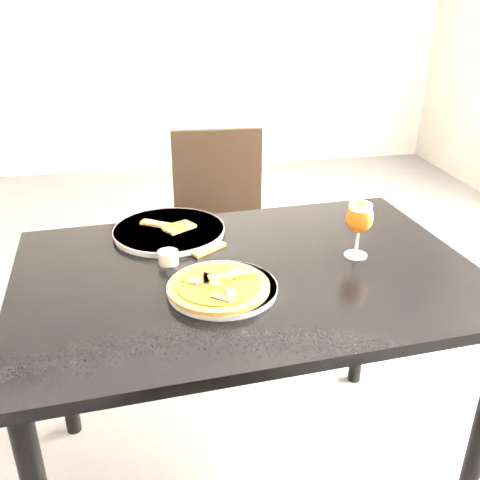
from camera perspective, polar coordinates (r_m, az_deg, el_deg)
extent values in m
plane|color=#57575A|center=(2.09, -7.46, -17.83)|extent=(6.00, 6.00, 0.00)
cube|color=black|center=(1.41, 0.79, -3.72)|extent=(1.25, 0.88, 0.03)
cylinder|color=black|center=(1.61, 24.24, -18.58)|extent=(0.05, 0.05, 0.72)
cylinder|color=black|center=(1.87, -18.65, -10.71)|extent=(0.05, 0.05, 0.72)
cylinder|color=black|center=(2.05, 12.94, -6.50)|extent=(0.05, 0.05, 0.72)
cube|color=black|center=(2.27, -1.83, -0.41)|extent=(0.42, 0.42, 0.04)
cylinder|color=black|center=(2.23, -5.51, -7.80)|extent=(0.03, 0.03, 0.42)
cylinder|color=black|center=(2.26, 2.93, -7.17)|extent=(0.03, 0.03, 0.42)
cylinder|color=black|center=(2.51, -5.94, -3.72)|extent=(0.03, 0.03, 0.42)
cylinder|color=black|center=(2.54, 1.52, -3.22)|extent=(0.03, 0.03, 0.42)
cube|color=black|center=(2.35, -2.43, 6.87)|extent=(0.39, 0.04, 0.41)
cylinder|color=silver|center=(1.31, -1.91, -5.16)|extent=(0.33, 0.33, 0.01)
cylinder|color=#9B6925|center=(1.29, -2.30, -4.97)|extent=(0.25, 0.25, 0.01)
cylinder|color=#B03C0E|center=(1.29, -2.30, -4.67)|extent=(0.20, 0.20, 0.01)
cube|color=#49331F|center=(1.29, -1.14, -4.40)|extent=(0.05, 0.02, 0.00)
cube|color=#49331F|center=(1.32, -1.99, -3.56)|extent=(0.04, 0.05, 0.00)
cube|color=#49331F|center=(1.31, -4.70, -3.91)|extent=(0.05, 0.05, 0.00)
cube|color=#49331F|center=(1.27, -3.16, -4.93)|extent=(0.05, 0.05, 0.00)
cube|color=#49331F|center=(1.25, -1.41, -5.38)|extent=(0.04, 0.05, 0.00)
ellipsoid|color=#E4C74A|center=(1.29, -1.68, -4.17)|extent=(0.02, 0.02, 0.01)
ellipsoid|color=#E4C74A|center=(1.34, -1.94, -3.11)|extent=(0.02, 0.02, 0.01)
ellipsoid|color=#E4C74A|center=(1.30, -2.78, -4.11)|extent=(0.02, 0.02, 0.01)
ellipsoid|color=#E4C74A|center=(1.29, -5.02, -4.26)|extent=(0.02, 0.02, 0.01)
ellipsoid|color=#E4C74A|center=(1.27, -2.94, -4.66)|extent=(0.02, 0.02, 0.01)
ellipsoid|color=#E4C74A|center=(1.23, -2.71, -5.83)|extent=(0.02, 0.02, 0.01)
ellipsoid|color=#E4C74A|center=(1.27, -1.83, -4.72)|extent=(0.02, 0.02, 0.01)
ellipsoid|color=#E4C74A|center=(1.28, 0.44, -4.56)|extent=(0.02, 0.02, 0.01)
cube|color=#19470C|center=(1.30, -2.18, -4.25)|extent=(0.01, 0.02, 0.00)
cube|color=#19470C|center=(1.32, -2.98, -3.76)|extent=(0.01, 0.02, 0.00)
cube|color=#19470C|center=(1.32, -4.78, -3.83)|extent=(0.01, 0.01, 0.00)
cube|color=#19470C|center=(1.28, -3.48, -4.60)|extent=(0.02, 0.00, 0.00)
cube|color=#19470C|center=(1.26, -4.13, -5.35)|extent=(0.01, 0.01, 0.00)
cube|color=#19470C|center=(1.27, -2.44, -4.82)|extent=(0.01, 0.02, 0.00)
cube|color=#19470C|center=(1.25, -1.59, -5.35)|extent=(0.01, 0.02, 0.00)
cube|color=#19470C|center=(1.26, 0.29, -5.26)|extent=(0.01, 0.01, 0.00)
cube|color=#19470C|center=(1.29, -1.13, -4.46)|extent=(0.02, 0.00, 0.00)
cube|color=#19470C|center=(1.32, -0.57, -3.75)|extent=(0.01, 0.01, 0.00)
cube|color=#9B6925|center=(1.30, -0.71, -3.99)|extent=(0.12, 0.04, 0.01)
cylinder|color=silver|center=(1.62, -7.57, 0.98)|extent=(0.41, 0.41, 0.02)
cube|color=#9B6925|center=(1.64, -8.78, 1.68)|extent=(0.11, 0.08, 0.01)
cube|color=#9B6925|center=(1.61, -6.50, 1.35)|extent=(0.10, 0.09, 0.01)
cylinder|color=#B03C0E|center=(1.60, -6.51, 1.56)|extent=(0.05, 0.05, 0.00)
cube|color=#9B6925|center=(1.50, -3.32, -0.99)|extent=(0.10, 0.09, 0.01)
cylinder|color=beige|center=(1.44, -7.67, -1.85)|extent=(0.05, 0.05, 0.04)
cylinder|color=gold|center=(1.43, -7.70, -1.40)|extent=(0.05, 0.05, 0.01)
cylinder|color=#B6BBC0|center=(1.51, 12.22, -1.59)|extent=(0.06, 0.06, 0.00)
cylinder|color=#B6BBC0|center=(1.49, 12.34, -0.36)|extent=(0.01, 0.01, 0.07)
ellipsoid|color=#95430E|center=(1.46, 12.62, 2.35)|extent=(0.08, 0.08, 0.09)
cylinder|color=white|center=(1.45, 12.74, 3.53)|extent=(0.06, 0.06, 0.01)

